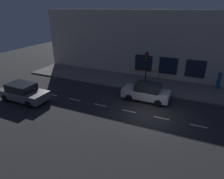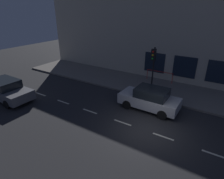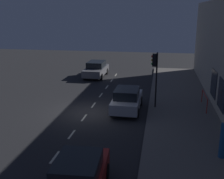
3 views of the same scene
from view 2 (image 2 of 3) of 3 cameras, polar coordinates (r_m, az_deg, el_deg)
ground_plane at (r=11.33m, az=10.48°, el=-12.34°), size 60.00×60.00×0.00m
sidewalk at (r=16.58m, az=18.83°, el=-0.75°), size 4.50×32.00×0.15m
building_facade at (r=17.97m, az=22.52°, el=12.85°), size 0.65×32.00×7.48m
lane_centre_line at (r=11.10m, az=15.37°, el=-13.73°), size 0.12×27.20×0.01m
traffic_light at (r=14.27m, az=12.50°, el=8.41°), size 0.45×0.32×3.83m
parked_car_0 at (r=16.55m, az=-29.66°, el=-0.04°), size 1.99×4.50×1.58m
parked_car_2 at (r=13.25m, az=11.45°, el=-2.77°), size 1.91×4.13×1.58m
red_railing at (r=18.18m, az=14.38°, el=4.72°), size 0.05×2.51×0.97m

